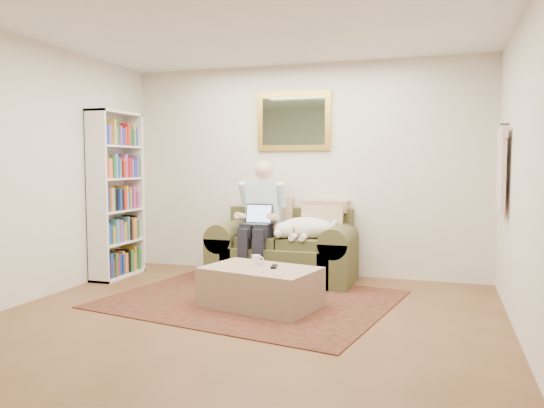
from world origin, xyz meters
The scene contains 12 objects.
room_shell centered at (0.00, 0.35, 1.30)m, with size 4.51×5.00×2.61m.
rug centered at (-0.17, 1.06, 0.01)m, with size 2.71×2.17×0.01m, color black.
sofa centered at (-0.12, 2.04, 0.29)m, with size 1.67×0.85×1.00m.
seated_man centered at (-0.37, 1.89, 0.70)m, with size 0.55×0.79×1.41m, color #8CB4D8, non-canonical shape.
laptop centered at (-0.37, 1.82, 0.74)m, with size 0.32×0.26×0.24m.
sleeping_dog centered at (0.18, 1.96, 0.64)m, with size 0.69×0.43×0.26m, color white, non-canonical shape.
ottoman centered at (0.02, 0.82, 0.19)m, with size 1.06×0.67×0.38m, color tan.
coffee_mug centered at (-0.07, 0.92, 0.43)m, with size 0.08×0.08×0.10m, color white.
tv_remote centered at (0.14, 0.86, 0.39)m, with size 0.05×0.15×0.02m, color black.
bookshelf centered at (-2.10, 1.60, 1.00)m, with size 0.28×0.80×2.00m, color white, non-canonical shape.
wall_mirror centered at (-0.12, 2.47, 1.90)m, with size 0.94×0.04×0.72m.
hanging_shirt centered at (2.19, 1.60, 1.35)m, with size 0.06×0.52×0.90m, color beige, non-canonical shape.
Camera 1 is at (1.65, -3.91, 1.37)m, focal length 35.00 mm.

